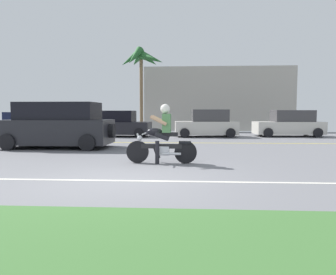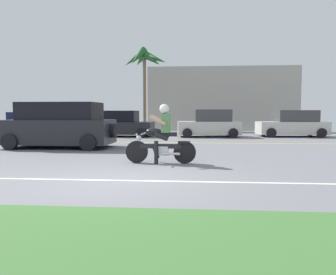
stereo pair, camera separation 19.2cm
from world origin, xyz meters
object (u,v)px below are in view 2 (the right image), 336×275
Objects in this scene: suv_nearby at (60,126)px; parked_car_3 at (293,124)px; parked_car_1 at (122,124)px; parked_car_2 at (210,124)px; palm_tree_0 at (145,61)px; motorcyclist at (161,138)px; parked_car_0 at (35,125)px.

suv_nearby reaches higher than parked_car_3.
parked_car_3 is at bearing 32.00° from suv_nearby.
suv_nearby is 6.66m from parked_car_1.
parked_car_2 is at bearing 45.71° from suv_nearby.
suv_nearby is 0.75× the size of palm_tree_0.
motorcyclist is 5.96m from suv_nearby.
motorcyclist is 0.53× the size of parked_car_2.
parked_car_2 is 7.15m from palm_tree_0.
parked_car_1 is at bearing -178.76° from parked_car_2.
parked_car_1 is 5.75m from palm_tree_0.
suv_nearby is 13.64m from parked_car_3.
parked_car_3 is (5.06, 0.56, -0.02)m from parked_car_2.
motorcyclist is at bearing -71.59° from parked_car_1.
parked_car_2 is 5.10m from parked_car_3.
parked_car_1 is (-3.44, 10.34, 0.02)m from motorcyclist.
parked_car_2 is at bearing -173.68° from parked_car_3.
parked_car_3 is (11.57, 7.23, -0.17)m from suv_nearby.
motorcyclist is 10.90m from parked_car_1.
parked_car_2 is at bearing 1.24° from parked_car_1.
suv_nearby reaches higher than parked_car_2.
parked_car_2 reaches higher than parked_car_0.
palm_tree_0 is (-9.52, 2.91, 4.39)m from parked_car_3.
motorcyclist is 0.33× the size of palm_tree_0.
motorcyclist is 10.63m from parked_car_2.
suv_nearby reaches higher than parked_car_1.
parked_car_1 is 10.43m from parked_car_3.
parked_car_3 is 10.88m from palm_tree_0.
parked_car_2 is at bearing 79.68° from motorcyclist.
parked_car_1 is (1.16, 6.55, -0.18)m from suv_nearby.
parked_car_3 is (6.97, 11.02, 0.03)m from motorcyclist.
parked_car_0 is 8.73m from palm_tree_0.
palm_tree_0 reaches higher than suv_nearby.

